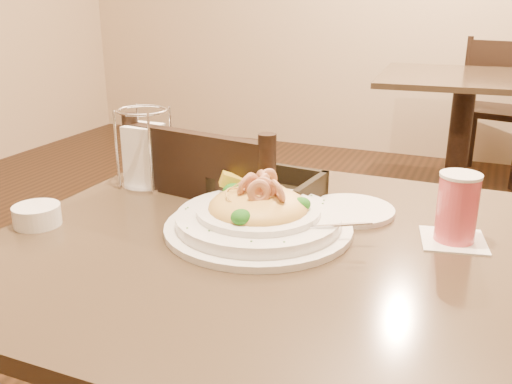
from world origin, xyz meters
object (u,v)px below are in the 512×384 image
at_px(background_table, 462,119).
at_px(dining_chair_near, 231,283).
at_px(pasta_bowl, 258,215).
at_px(napkin_caddy, 145,153).
at_px(butter_ramekin, 37,215).
at_px(dining_chair_far, 497,105).
at_px(bread_basket, 268,191).
at_px(main_table, 252,350).
at_px(drink_glass, 457,208).
at_px(side_plate, 351,210).

height_order(background_table, dining_chair_near, dining_chair_near).
xyz_separation_m(pasta_bowl, napkin_caddy, (-0.34, 0.14, 0.04)).
bearing_deg(butter_ramekin, dining_chair_far, 76.18).
distance_m(dining_chair_near, dining_chair_far, 2.87).
relative_size(background_table, bread_basket, 4.29).
height_order(napkin_caddy, butter_ramekin, napkin_caddy).
bearing_deg(pasta_bowl, dining_chair_near, 125.71).
height_order(main_table, pasta_bowl, pasta_bowl).
distance_m(main_table, napkin_caddy, 0.50).
bearing_deg(drink_glass, background_table, 93.12).
bearing_deg(drink_glass, butter_ramekin, -162.55).
xyz_separation_m(dining_chair_far, pasta_bowl, (-0.39, -3.06, 0.30)).
xyz_separation_m(dining_chair_far, butter_ramekin, (-0.79, -3.20, 0.29)).
relative_size(dining_chair_near, dining_chair_far, 1.00).
distance_m(dining_chair_far, bread_basket, 2.94).
height_order(background_table, napkin_caddy, napkin_caddy).
relative_size(dining_chair_near, bread_basket, 4.15).
distance_m(pasta_bowl, drink_glass, 0.35).
relative_size(background_table, dining_chair_near, 1.03).
bearing_deg(main_table, background_table, 84.93).
height_order(main_table, drink_glass, drink_glass).
relative_size(bread_basket, side_plate, 1.28).
xyz_separation_m(main_table, background_table, (0.22, 2.42, 0.00)).
relative_size(background_table, drink_glass, 7.30).
distance_m(pasta_bowl, napkin_caddy, 0.37).
xyz_separation_m(background_table, butter_ramekin, (-0.62, -2.53, 0.26)).
bearing_deg(dining_chair_far, napkin_caddy, 88.11).
bearing_deg(butter_ramekin, pasta_bowl, 19.01).
height_order(napkin_caddy, side_plate, napkin_caddy).
bearing_deg(napkin_caddy, main_table, -27.06).
height_order(dining_chair_near, pasta_bowl, dining_chair_near).
bearing_deg(dining_chair_far, bread_basket, 93.59).
relative_size(napkin_caddy, butter_ramekin, 2.03).
bearing_deg(background_table, pasta_bowl, -95.13).
relative_size(background_table, butter_ramekin, 10.81).
bearing_deg(pasta_bowl, side_plate, 49.22).
distance_m(bread_basket, napkin_caddy, 0.30).
bearing_deg(drink_glass, dining_chair_far, 89.12).
xyz_separation_m(drink_glass, butter_ramekin, (-0.74, -0.23, -0.04)).
bearing_deg(butter_ramekin, bread_basket, 40.42).
bearing_deg(dining_chair_far, dining_chair_near, 90.81).
height_order(bread_basket, napkin_caddy, napkin_caddy).
relative_size(drink_glass, bread_basket, 0.59).
xyz_separation_m(dining_chair_near, napkin_caddy, (-0.16, -0.10, 0.34)).
distance_m(main_table, background_table, 2.43).
distance_m(main_table, dining_chair_far, 3.11).
relative_size(dining_chair_far, pasta_bowl, 2.42).
relative_size(dining_chair_near, butter_ramekin, 10.45).
distance_m(bread_basket, butter_ramekin, 0.47).
xyz_separation_m(dining_chair_far, side_plate, (-0.25, -2.90, 0.27)).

